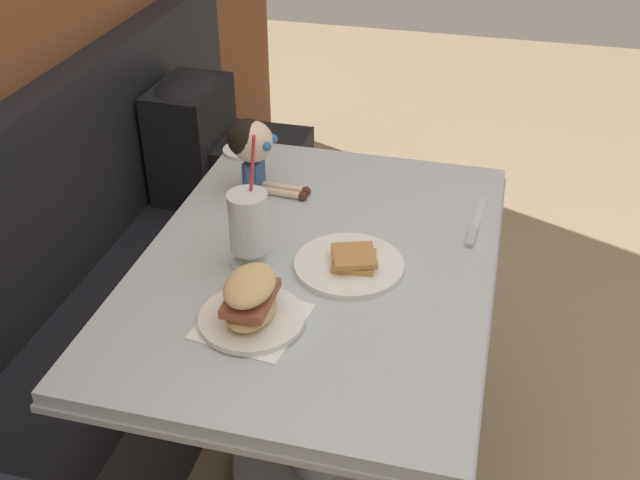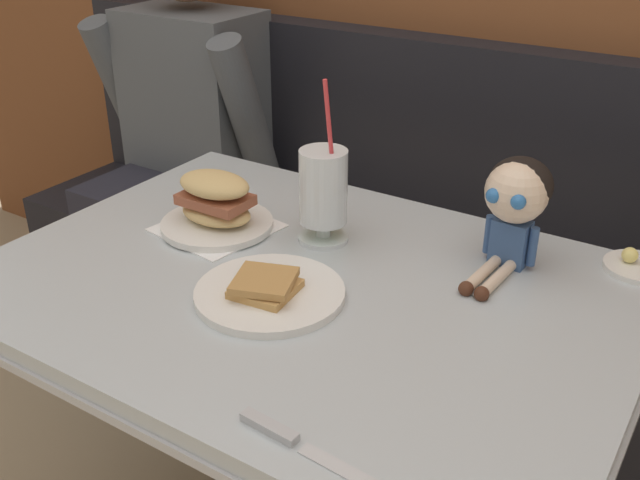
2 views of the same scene
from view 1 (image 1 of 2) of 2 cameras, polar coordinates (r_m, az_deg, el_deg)
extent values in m
cube|color=black|center=(2.26, -15.04, -10.00)|extent=(2.60, 0.48, 0.45)
cube|color=black|center=(2.06, -21.69, 1.42)|extent=(2.60, 0.10, 0.55)
cube|color=#B2BCC1|center=(1.75, -0.20, -1.79)|extent=(1.10, 0.80, 0.03)
cube|color=#B7BABF|center=(1.77, -0.20, -2.40)|extent=(1.11, 0.81, 0.02)
cylinder|color=#A5A8AD|center=(1.98, -0.18, -10.29)|extent=(0.14, 0.14, 0.65)
cylinder|color=gray|center=(2.24, -0.16, -16.74)|extent=(0.48, 0.48, 0.04)
cylinder|color=white|center=(1.71, 2.20, -1.89)|extent=(0.25, 0.25, 0.01)
cube|color=tan|center=(1.70, 2.56, -1.58)|extent=(0.10, 0.10, 0.01)
cube|color=#B78447|center=(1.69, 2.58, -1.19)|extent=(0.12, 0.12, 0.01)
cylinder|color=silver|center=(1.74, -5.24, -1.57)|extent=(0.10, 0.10, 0.01)
cylinder|color=silver|center=(1.73, -5.27, -1.02)|extent=(0.03, 0.03, 0.03)
cylinder|color=silver|center=(1.68, -5.42, 1.37)|extent=(0.09, 0.09, 0.14)
cylinder|color=#ADE0A8|center=(1.69, -5.39, 0.99)|extent=(0.08, 0.08, 0.11)
cylinder|color=#DB383D|center=(1.64, -5.19, 4.51)|extent=(0.02, 0.04, 0.22)
cube|color=white|center=(1.57, -5.14, -6.13)|extent=(0.23, 0.23, 0.00)
cylinder|color=white|center=(1.56, -5.16, -5.90)|extent=(0.22, 0.22, 0.01)
ellipsoid|color=tan|center=(1.55, -5.20, -5.20)|extent=(0.15, 0.10, 0.04)
cube|color=#995138|center=(1.53, -5.25, -4.37)|extent=(0.14, 0.09, 0.02)
ellipsoid|color=tan|center=(1.51, -5.31, -3.41)|extent=(0.15, 0.10, 0.04)
cylinder|color=white|center=(2.23, -5.80, 6.75)|extent=(0.12, 0.12, 0.01)
sphere|color=#F4E07A|center=(2.20, -6.00, 6.99)|extent=(0.03, 0.03, 0.03)
sphere|color=#F4E07A|center=(2.23, -5.79, 7.40)|extent=(0.03, 0.03, 0.03)
cube|color=silver|center=(1.95, 11.92, 1.99)|extent=(0.14, 0.03, 0.00)
cube|color=#B2B5BA|center=(1.85, 11.38, 0.25)|extent=(0.09, 0.02, 0.01)
cube|color=#385689|center=(2.01, -5.00, 4.90)|extent=(0.07, 0.04, 0.08)
sphere|color=beige|center=(1.97, -5.14, 7.41)|extent=(0.11, 0.11, 0.11)
ellipsoid|color=black|center=(1.97, -5.48, 7.66)|extent=(0.12, 0.11, 0.10)
sphere|color=#2D6BB2|center=(1.93, -4.05, 7.06)|extent=(0.03, 0.03, 0.03)
sphere|color=#2D6BB2|center=(1.96, -3.59, 7.60)|extent=(0.03, 0.03, 0.03)
cylinder|color=beige|center=(1.99, -2.97, 3.57)|extent=(0.03, 0.12, 0.02)
cylinder|color=beige|center=(2.01, -2.69, 3.95)|extent=(0.03, 0.12, 0.02)
sphere|color=#4C2819|center=(1.97, -1.33, 3.31)|extent=(0.03, 0.03, 0.03)
sphere|color=#4C2819|center=(1.99, -1.07, 3.70)|extent=(0.03, 0.03, 0.03)
cylinder|color=#385689|center=(1.97, -5.46, 4.47)|extent=(0.02, 0.02, 0.07)
cylinder|color=#385689|center=(2.04, -4.58, 5.53)|extent=(0.02, 0.02, 0.07)
cube|color=black|center=(2.55, -9.61, 7.45)|extent=(0.31, 0.21, 0.38)
cube|color=black|center=(2.54, -6.96, 5.67)|extent=(0.21, 0.06, 0.17)
ellipsoid|color=black|center=(2.48, -10.00, 11.19)|extent=(0.29, 0.20, 0.07)
camera|label=2|loc=(2.10, 30.81, 19.14)|focal=40.92mm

